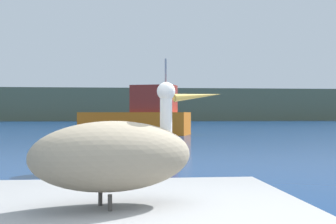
% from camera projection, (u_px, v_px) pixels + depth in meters
% --- Properties ---
extents(hillside_backdrop, '(140.00, 10.04, 5.51)m').
position_uv_depth(hillside_backdrop, '(124.00, 105.00, 81.35)').
color(hillside_backdrop, '#5B664C').
rests_on(hillside_backdrop, ground).
extents(pelican, '(1.51, 0.97, 0.89)m').
position_uv_depth(pelican, '(114.00, 155.00, 3.24)').
color(pelican, gray).
rests_on(pelican, pier_dock).
extents(fishing_boat_orange, '(6.59, 3.97, 4.35)m').
position_uv_depth(fishing_boat_orange, '(139.00, 117.00, 26.77)').
color(fishing_boat_orange, orange).
rests_on(fishing_boat_orange, ground).
extents(mooring_buoy, '(0.64, 0.64, 0.64)m').
position_uv_depth(mooring_buoy, '(51.00, 159.00, 9.12)').
color(mooring_buoy, yellow).
rests_on(mooring_buoy, ground).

